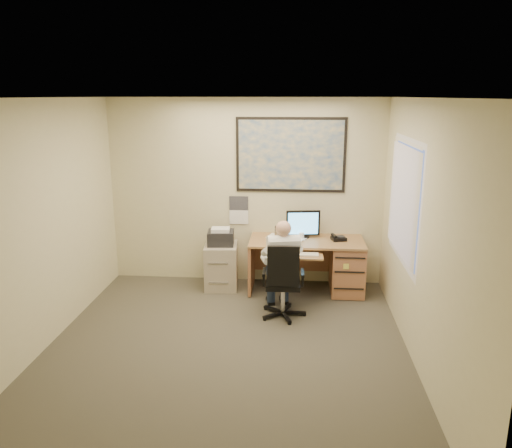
# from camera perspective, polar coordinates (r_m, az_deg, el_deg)

# --- Properties ---
(room_shell) EXTENTS (4.00, 4.50, 2.70)m
(room_shell) POSITION_cam_1_polar(r_m,az_deg,el_deg) (5.12, -3.76, -1.07)
(room_shell) COLOR #3D3A2F
(room_shell) RESTS_ON ground
(desk) EXTENTS (1.60, 0.97, 1.14)m
(desk) POSITION_cam_1_polar(r_m,az_deg,el_deg) (7.17, 8.40, -4.21)
(desk) COLOR #9D7243
(desk) RESTS_ON ground
(world_map) EXTENTS (1.56, 0.03, 1.06)m
(world_map) POSITION_cam_1_polar(r_m,az_deg,el_deg) (7.16, 3.99, 7.87)
(world_map) COLOR #1E4C93
(world_map) RESTS_ON room_shell
(wall_calendar) EXTENTS (0.28, 0.01, 0.42)m
(wall_calendar) POSITION_cam_1_polar(r_m,az_deg,el_deg) (7.35, -1.98, 1.58)
(wall_calendar) COLOR white
(wall_calendar) RESTS_ON room_shell
(window_blinds) EXTENTS (0.06, 1.40, 1.30)m
(window_blinds) POSITION_cam_1_polar(r_m,az_deg,el_deg) (5.93, 16.60, 2.49)
(window_blinds) COLOR silver
(window_blinds) RESTS_ON room_shell
(filing_cabinet) EXTENTS (0.50, 0.59, 0.89)m
(filing_cabinet) POSITION_cam_1_polar(r_m,az_deg,el_deg) (7.27, -3.99, -4.33)
(filing_cabinet) COLOR #A59A85
(filing_cabinet) RESTS_ON ground
(office_chair) EXTENTS (0.60, 0.60, 0.99)m
(office_chair) POSITION_cam_1_polar(r_m,az_deg,el_deg) (6.32, 3.08, -8.17)
(office_chair) COLOR black
(office_chair) RESTS_ON ground
(person) EXTENTS (0.66, 0.82, 1.24)m
(person) POSITION_cam_1_polar(r_m,az_deg,el_deg) (6.27, 3.15, -5.12)
(person) COLOR silver
(person) RESTS_ON office_chair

